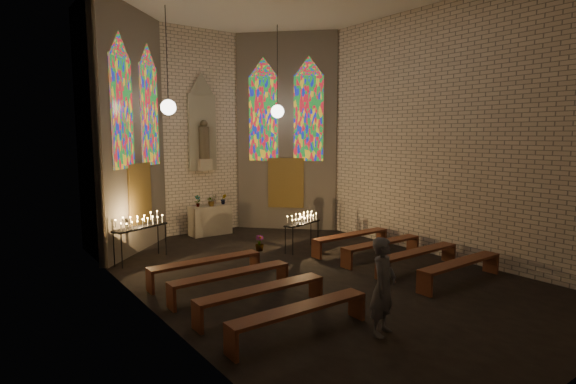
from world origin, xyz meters
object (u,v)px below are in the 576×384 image
at_px(aisle_flower_pot, 260,243).
at_px(votive_stand_left, 140,224).
at_px(votive_stand_right, 302,221).
at_px(altar, 210,220).
at_px(visitor, 383,286).

relative_size(aisle_flower_pot, votive_stand_left, 0.29).
distance_m(votive_stand_left, votive_stand_right, 4.59).
height_order(altar, votive_stand_right, votive_stand_right).
bearing_deg(votive_stand_left, altar, 8.64).
relative_size(altar, aisle_flower_pot, 2.99).
bearing_deg(aisle_flower_pot, votive_stand_left, 162.08).
height_order(aisle_flower_pot, visitor, visitor).
height_order(aisle_flower_pot, votive_stand_right, votive_stand_right).
relative_size(altar, votive_stand_right, 0.97).
relative_size(votive_stand_right, visitor, 0.85).
relative_size(altar, visitor, 0.83).
xyz_separation_m(altar, visitor, (-1.14, -8.86, 0.35)).
relative_size(aisle_flower_pot, visitor, 0.28).
bearing_deg(visitor, altar, 62.19).
bearing_deg(visitor, aisle_flower_pot, 57.14).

